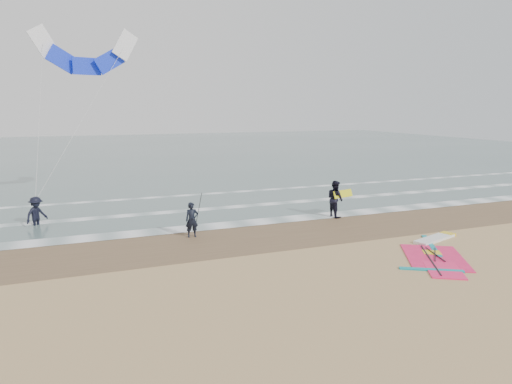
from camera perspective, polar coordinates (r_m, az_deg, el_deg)
name	(u,v)px	position (r m, az deg, el deg)	size (l,w,h in m)	color
ground	(350,278)	(15.99, 11.63, -10.51)	(120.00, 120.00, 0.00)	tan
sea_water	(148,152)	(61.31, -13.38, 4.92)	(120.00, 80.00, 0.02)	#47605E
wet_sand_band	(278,233)	(21.02, 2.75, -5.17)	(120.00, 5.00, 0.01)	brown
foam_waterline	(245,212)	(25.01, -1.37, -2.55)	(120.00, 9.15, 0.02)	white
windsurf_rig	(436,252)	(19.62, 21.59, -6.97)	(5.16, 4.89, 0.12)	white
person_standing	(192,220)	(20.41, -8.02, -3.47)	(0.57, 0.38, 1.57)	black
person_walking	(335,199)	(24.24, 9.86, -0.85)	(0.94, 0.73, 1.94)	black
person_wading	(36,208)	(24.57, -25.81, -1.79)	(1.15, 0.66, 1.79)	black
held_pole	(198,211)	(20.39, -7.22, -2.40)	(0.17, 0.86, 1.82)	black
carried_kiteboard	(343,194)	(24.32, 10.81, -0.22)	(1.30, 0.51, 0.39)	yellow
surf_kite	(86,55)	(28.43, -20.51, 15.75)	(5.89, 4.61, 8.95)	white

